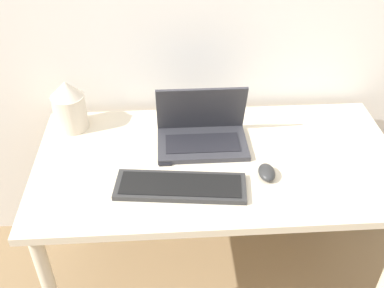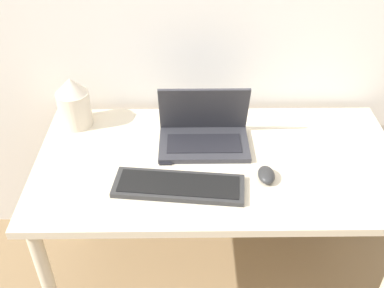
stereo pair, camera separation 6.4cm
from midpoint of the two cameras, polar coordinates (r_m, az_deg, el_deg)
desk at (r=1.73m, az=2.17°, el=-4.10°), size 1.36×0.70×0.72m
laptop at (r=1.72m, az=0.20°, el=1.60°), size 0.34×0.22×0.23m
keyboard at (r=1.54m, az=-2.66°, el=-5.41°), size 0.46×0.19×0.02m
mouse at (r=1.60m, az=8.35°, el=-3.61°), size 0.06×0.09×0.04m
vase at (r=1.85m, az=-16.32°, el=4.67°), size 0.13×0.13×0.21m
mp3_player at (r=1.66m, az=-4.50°, el=-2.17°), size 0.05×0.05×0.01m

